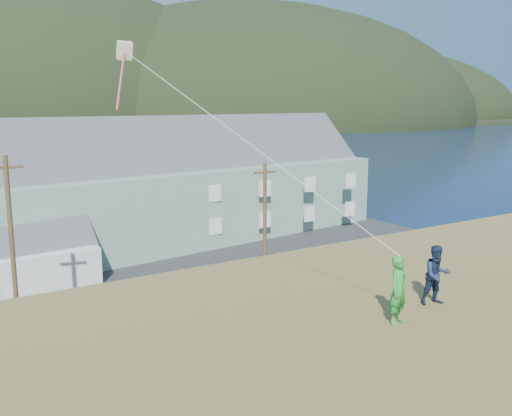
{
  "coord_description": "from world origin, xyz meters",
  "views": [
    {
      "loc": [
        -6.56,
        -28.09,
        12.29
      ],
      "look_at": [
        3.66,
        -12.19,
        8.8
      ],
      "focal_mm": 40.0,
      "sensor_mm": 36.0,
      "label": 1
    }
  ],
  "objects_px": {
    "kite_flyer_green": "(399,290)",
    "kite_flyer_navy": "(437,275)",
    "lodge": "(186,183)",
    "shed_white": "(42,256)"
  },
  "relations": [
    {
      "from": "kite_flyer_green",
      "to": "kite_flyer_navy",
      "type": "height_order",
      "value": "kite_flyer_green"
    },
    {
      "from": "lodge",
      "to": "kite_flyer_green",
      "type": "bearing_deg",
      "value": -115.42
    },
    {
      "from": "kite_flyer_green",
      "to": "kite_flyer_navy",
      "type": "relative_size",
      "value": 1.05
    },
    {
      "from": "lodge",
      "to": "kite_flyer_green",
      "type": "distance_m",
      "value": 39.88
    },
    {
      "from": "lodge",
      "to": "kite_flyer_navy",
      "type": "xyz_separation_m",
      "value": [
        -10.89,
        -37.3,
        2.79
      ]
    },
    {
      "from": "shed_white",
      "to": "kite_flyer_navy",
      "type": "xyz_separation_m",
      "value": [
        3.55,
        -29.66,
        5.82
      ]
    },
    {
      "from": "shed_white",
      "to": "kite_flyer_navy",
      "type": "bearing_deg",
      "value": -88.06
    },
    {
      "from": "shed_white",
      "to": "kite_flyer_green",
      "type": "height_order",
      "value": "kite_flyer_green"
    },
    {
      "from": "shed_white",
      "to": "kite_flyer_navy",
      "type": "height_order",
      "value": "kite_flyer_navy"
    },
    {
      "from": "shed_white",
      "to": "lodge",
      "type": "bearing_deg",
      "value": 22.99
    }
  ]
}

